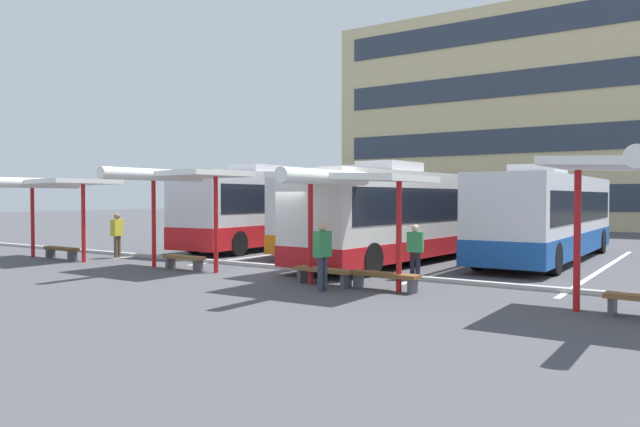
{
  "coord_description": "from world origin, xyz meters",
  "views": [
    {
      "loc": [
        11.04,
        -14.87,
        2.36
      ],
      "look_at": [
        -0.57,
        2.57,
        1.76
      ],
      "focal_mm": 33.5,
      "sensor_mm": 36.0,
      "label": 1
    }
  ],
  "objects_px": {
    "waiting_shelter_0": "(50,184)",
    "bench_0": "(61,250)",
    "coach_bus_0": "(276,210)",
    "waiting_shelter_2": "(347,180)",
    "coach_bus_3": "(548,218)",
    "bench_2": "(324,272)",
    "waiting_shelter_1": "(177,177)",
    "bench_1": "(184,259)",
    "bench_3": "(385,277)",
    "waiting_passenger_1": "(415,248)",
    "coach_bus_1": "(363,212)",
    "waiting_passenger_3": "(117,232)",
    "waiting_passenger_0": "(322,251)",
    "coach_bus_2": "(411,216)"
  },
  "relations": [
    {
      "from": "waiting_passenger_1",
      "to": "waiting_passenger_3",
      "type": "xyz_separation_m",
      "value": [
        -11.98,
        -0.95,
        0.11
      ]
    },
    {
      "from": "bench_1",
      "to": "waiting_shelter_2",
      "type": "bearing_deg",
      "value": -4.89
    },
    {
      "from": "waiting_shelter_1",
      "to": "waiting_shelter_0",
      "type": "bearing_deg",
      "value": -176.05
    },
    {
      "from": "bench_3",
      "to": "coach_bus_0",
      "type": "bearing_deg",
      "value": 139.44
    },
    {
      "from": "coach_bus_1",
      "to": "bench_0",
      "type": "distance_m",
      "value": 12.25
    },
    {
      "from": "coach_bus_2",
      "to": "bench_1",
      "type": "distance_m",
      "value": 8.29
    },
    {
      "from": "waiting_shelter_0",
      "to": "bench_3",
      "type": "bearing_deg",
      "value": 1.99
    },
    {
      "from": "bench_3",
      "to": "waiting_shelter_0",
      "type": "bearing_deg",
      "value": -178.01
    },
    {
      "from": "bench_3",
      "to": "waiting_passenger_3",
      "type": "relative_size",
      "value": 1.11
    },
    {
      "from": "waiting_shelter_1",
      "to": "bench_3",
      "type": "distance_m",
      "value": 7.83
    },
    {
      "from": "coach_bus_3",
      "to": "bench_3",
      "type": "bearing_deg",
      "value": -100.23
    },
    {
      "from": "coach_bus_2",
      "to": "coach_bus_0",
      "type": "bearing_deg",
      "value": 165.43
    },
    {
      "from": "bench_1",
      "to": "waiting_shelter_0",
      "type": "bearing_deg",
      "value": -173.59
    },
    {
      "from": "coach_bus_2",
      "to": "waiting_passenger_1",
      "type": "xyz_separation_m",
      "value": [
        2.17,
        -4.4,
        -0.77
      ]
    },
    {
      "from": "waiting_shelter_0",
      "to": "waiting_passenger_0",
      "type": "relative_size",
      "value": 2.72
    },
    {
      "from": "coach_bus_2",
      "to": "bench_2",
      "type": "relative_size",
      "value": 6.65
    },
    {
      "from": "coach_bus_0",
      "to": "bench_2",
      "type": "xyz_separation_m",
      "value": [
        8.43,
        -8.81,
        -1.4
      ]
    },
    {
      "from": "waiting_shelter_0",
      "to": "bench_2",
      "type": "relative_size",
      "value": 2.52
    },
    {
      "from": "waiting_passenger_3",
      "to": "waiting_shelter_0",
      "type": "bearing_deg",
      "value": -127.87
    },
    {
      "from": "bench_0",
      "to": "waiting_shelter_1",
      "type": "bearing_deg",
      "value": 0.11
    },
    {
      "from": "coach_bus_1",
      "to": "waiting_passenger_3",
      "type": "distance_m",
      "value": 10.18
    },
    {
      "from": "bench_0",
      "to": "bench_3",
      "type": "relative_size",
      "value": 1.02
    },
    {
      "from": "bench_1",
      "to": "waiting_passenger_1",
      "type": "distance_m",
      "value": 7.47
    },
    {
      "from": "coach_bus_3",
      "to": "waiting_shelter_2",
      "type": "height_order",
      "value": "coach_bus_3"
    },
    {
      "from": "waiting_shelter_2",
      "to": "waiting_passenger_1",
      "type": "xyz_separation_m",
      "value": [
        0.67,
        2.65,
        -1.89
      ]
    },
    {
      "from": "coach_bus_1",
      "to": "bench_3",
      "type": "distance_m",
      "value": 11.19
    },
    {
      "from": "bench_1",
      "to": "bench_3",
      "type": "distance_m",
      "value": 7.38
    },
    {
      "from": "waiting_shelter_2",
      "to": "coach_bus_3",
      "type": "bearing_deg",
      "value": 75.14
    },
    {
      "from": "bench_1",
      "to": "bench_0",
      "type": "bearing_deg",
      "value": -177.41
    },
    {
      "from": "coach_bus_2",
      "to": "waiting_passenger_0",
      "type": "distance_m",
      "value": 7.81
    },
    {
      "from": "waiting_shelter_0",
      "to": "waiting_passenger_3",
      "type": "height_order",
      "value": "waiting_shelter_0"
    },
    {
      "from": "coach_bus_0",
      "to": "bench_1",
      "type": "height_order",
      "value": "coach_bus_0"
    },
    {
      "from": "coach_bus_0",
      "to": "bench_2",
      "type": "relative_size",
      "value": 6.48
    },
    {
      "from": "waiting_shelter_1",
      "to": "waiting_passenger_1",
      "type": "xyz_separation_m",
      "value": [
        7.15,
        2.37,
        -2.08
      ]
    },
    {
      "from": "waiting_passenger_1",
      "to": "coach_bus_3",
      "type": "bearing_deg",
      "value": 74.87
    },
    {
      "from": "waiting_shelter_2",
      "to": "bench_3",
      "type": "height_order",
      "value": "waiting_shelter_2"
    },
    {
      "from": "bench_1",
      "to": "waiting_passenger_0",
      "type": "bearing_deg",
      "value": -11.07
    },
    {
      "from": "coach_bus_1",
      "to": "waiting_passenger_0",
      "type": "distance_m",
      "value": 11.4
    },
    {
      "from": "coach_bus_1",
      "to": "bench_2",
      "type": "height_order",
      "value": "coach_bus_1"
    },
    {
      "from": "bench_1",
      "to": "coach_bus_0",
      "type": "bearing_deg",
      "value": 108.48
    },
    {
      "from": "bench_0",
      "to": "bench_3",
      "type": "bearing_deg",
      "value": 0.23
    },
    {
      "from": "coach_bus_3",
      "to": "bench_2",
      "type": "xyz_separation_m",
      "value": [
        -3.53,
        -9.64,
        -1.24
      ]
    },
    {
      "from": "waiting_shelter_0",
      "to": "waiting_shelter_2",
      "type": "distance_m",
      "value": 12.75
    },
    {
      "from": "waiting_shelter_1",
      "to": "coach_bus_0",
      "type": "bearing_deg",
      "value": 107.95
    },
    {
      "from": "waiting_shelter_0",
      "to": "bench_0",
      "type": "distance_m",
      "value": 2.5
    },
    {
      "from": "waiting_passenger_1",
      "to": "waiting_shelter_1",
      "type": "bearing_deg",
      "value": -161.68
    },
    {
      "from": "waiting_passenger_3",
      "to": "coach_bus_2",
      "type": "bearing_deg",
      "value": 28.6
    },
    {
      "from": "coach_bus_0",
      "to": "waiting_shelter_2",
      "type": "relative_size",
      "value": 2.73
    },
    {
      "from": "coach_bus_1",
      "to": "waiting_shelter_1",
      "type": "height_order",
      "value": "coach_bus_1"
    },
    {
      "from": "coach_bus_1",
      "to": "bench_1",
      "type": "xyz_separation_m",
      "value": [
        -1.43,
        -9.15,
        -1.34
      ]
    }
  ]
}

